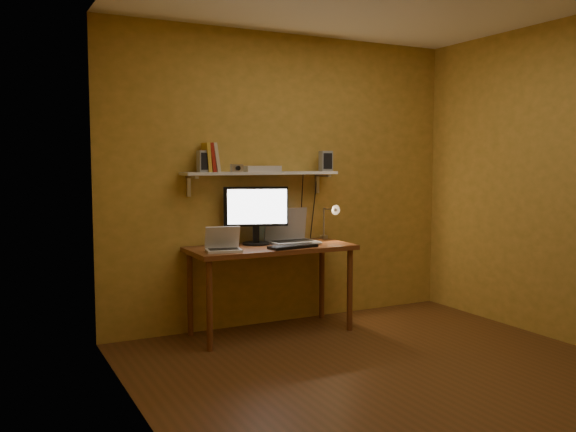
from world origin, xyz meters
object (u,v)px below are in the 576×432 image
monitor (256,212)px  router (261,169)px  speaker_left (204,161)px  wall_shelf (261,174)px  laptop (289,234)px  mouse (317,243)px  shelf_camera (237,168)px  desk (271,256)px  speaker_right (326,161)px  netbook (223,244)px  keyboard (293,247)px  desk_lamp (330,217)px

monitor → router: (0.07, 0.04, 0.37)m
speaker_left → router: speaker_left is taller
wall_shelf → laptop: wall_shelf is taller
mouse → shelf_camera: size_ratio=0.85×
desk → laptop: laptop is taller
mouse → wall_shelf: bearing=143.9°
desk → router: (-0.01, 0.18, 0.74)m
wall_shelf → mouse: bearing=-40.5°
desk → speaker_left: 0.97m
monitor → speaker_right: speaker_right is taller
monitor → netbook: monitor is taller
netbook → speaker_left: 0.72m
laptop → keyboard: 0.35m
router → netbook: bearing=-149.1°
shelf_camera → wall_shelf: bearing=16.5°
monitor → desk_lamp: 0.74m
speaker_right → shelf_camera: bearing=-166.4°
desk_lamp → shelf_camera: bearing=-179.4°
netbook → keyboard: bearing=2.7°
router → laptop: bearing=-11.2°
desk → laptop: bearing=28.5°
monitor → mouse: size_ratio=5.48×
desk_lamp → speaker_left: size_ratio=2.10×
wall_shelf → laptop: size_ratio=3.46×
netbook → speaker_right: bearing=25.5°
monitor → keyboard: (0.19, -0.33, -0.27)m
router → desk_lamp: bearing=-4.6°
monitor → keyboard: 0.46m
laptop → mouse: 0.30m
desk → desk_lamp: size_ratio=3.73×
monitor → speaker_left: (-0.44, 0.05, 0.43)m
laptop → netbook: bearing=-162.4°
netbook → router: 0.80m
netbook → desk_lamp: (1.13, 0.22, 0.15)m
wall_shelf → keyboard: wall_shelf is taller
netbook → router: (0.46, 0.28, 0.60)m
keyboard → shelf_camera: (-0.37, 0.31, 0.65)m
speaker_left → shelf_camera: 0.28m
mouse → speaker_left: 1.18m
wall_shelf → shelf_camera: size_ratio=12.20×
laptop → shelf_camera: shelf_camera is taller
keyboard → shelf_camera: bearing=132.7°
wall_shelf → monitor: 0.34m
keyboard → speaker_left: bearing=141.0°
laptop → netbook: size_ratio=1.30×
desk → desk_lamp: bearing=10.8°
speaker_left → shelf_camera: speaker_left is taller
desk_lamp → speaker_right: speaker_right is taller
keyboard → desk_lamp: size_ratio=1.13×
desk → desk_lamp: (0.66, 0.13, 0.29)m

